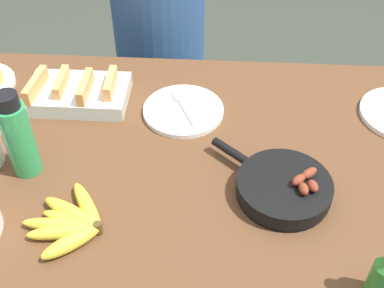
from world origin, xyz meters
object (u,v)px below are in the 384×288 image
object	(u,v)px
skillet	(283,188)
person_figure	(161,74)
banana_bunch	(72,223)
water_bottle	(18,136)
melon_tray	(77,93)
empty_plate_near_front	(183,110)
hot_sauce_bottle	(383,275)

from	to	relation	value
skillet	person_figure	bearing A→B (deg)	-23.92
banana_bunch	water_bottle	distance (m)	0.27
melon_tray	skillet	xyz separation A→B (m)	(0.62, -0.36, -0.00)
empty_plate_near_front	person_figure	world-z (taller)	person_figure
empty_plate_near_front	skillet	bearing A→B (deg)	-48.60
skillet	water_bottle	bearing A→B (deg)	36.57
skillet	person_figure	world-z (taller)	person_figure
melon_tray	empty_plate_near_front	xyz separation A→B (m)	(0.34, -0.04, -0.02)
water_bottle	person_figure	world-z (taller)	person_figure
melon_tray	person_figure	bearing A→B (deg)	70.07
banana_bunch	skillet	size ratio (longest dim) A/B	0.82
hot_sauce_bottle	empty_plate_near_front	bearing A→B (deg)	127.93
skillet	hot_sauce_bottle	bearing A→B (deg)	164.10
empty_plate_near_front	hot_sauce_bottle	size ratio (longest dim) A/B	1.48
melon_tray	water_bottle	bearing A→B (deg)	-101.99
skillet	empty_plate_near_front	bearing A→B (deg)	-7.87
skillet	person_figure	distance (m)	1.04
skillet	empty_plate_near_front	xyz separation A→B (m)	(-0.28, 0.32, -0.02)
person_figure	hot_sauce_bottle	bearing A→B (deg)	-62.67
empty_plate_near_front	person_figure	size ratio (longest dim) A/B	0.20
melon_tray	hot_sauce_bottle	bearing A→B (deg)	-38.14
banana_bunch	person_figure	xyz separation A→B (m)	(0.09, 1.04, -0.28)
water_bottle	hot_sauce_bottle	size ratio (longest dim) A/B	1.51
banana_bunch	person_figure	world-z (taller)	person_figure
water_bottle	person_figure	distance (m)	0.97
empty_plate_near_front	melon_tray	bearing A→B (deg)	173.73
person_figure	skillet	bearing A→B (deg)	-64.65
banana_bunch	hot_sauce_bottle	size ratio (longest dim) A/B	1.52
empty_plate_near_front	water_bottle	distance (m)	0.50
melon_tray	water_bottle	distance (m)	0.33
melon_tray	empty_plate_near_front	size ratio (longest dim) A/B	1.27
melon_tray	banana_bunch	bearing A→B (deg)	-78.20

